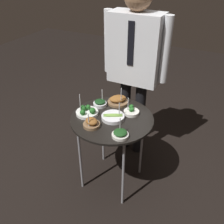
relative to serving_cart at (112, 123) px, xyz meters
name	(u,v)px	position (x,y,z in m)	size (l,w,h in m)	color
ground_plane	(112,179)	(0.00, 0.00, -0.63)	(8.00, 8.00, 0.00)	black
serving_cart	(112,123)	(0.00, 0.00, 0.00)	(0.64, 0.64, 0.68)	black
bowl_asparagus_mid_left	(113,117)	(0.01, -0.01, 0.07)	(0.18, 0.18, 0.13)	silver
bowl_roast_back_left	(92,123)	(-0.08, -0.17, 0.08)	(0.13, 0.13, 0.12)	brown
bowl_broccoli_back_right	(87,112)	(-0.20, -0.05, 0.07)	(0.17, 0.17, 0.18)	white
bowl_broccoli_mid_right	(131,111)	(0.11, 0.12, 0.07)	(0.12, 0.12, 0.13)	silver
bowl_spinach_near_rim	(120,134)	(0.16, -0.18, 0.07)	(0.12, 0.12, 0.13)	silver
bowl_roast_center	(118,100)	(-0.05, 0.22, 0.08)	(0.17, 0.18, 0.16)	brown
bowl_spinach_front_left	(100,103)	(-0.17, 0.11, 0.07)	(0.11, 0.11, 0.14)	silver
waiter_figure	(135,57)	(-0.02, 0.48, 0.37)	(0.58, 0.22, 1.58)	black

